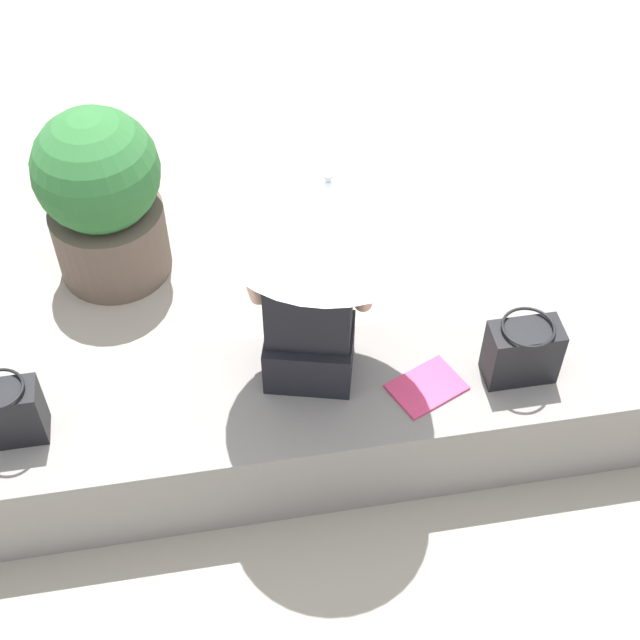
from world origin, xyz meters
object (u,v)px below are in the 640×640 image
(person_seated, at_px, (309,304))
(handbag_black, at_px, (522,351))
(parasol, at_px, (328,202))
(tote_bag_canvas, at_px, (7,412))
(magazine, at_px, (427,387))
(planter_far, at_px, (102,196))

(person_seated, xyz_separation_m, handbag_black, (-0.82, 0.16, -0.25))
(handbag_black, bearing_deg, parasol, -10.89)
(tote_bag_canvas, xyz_separation_m, magazine, (-1.59, 0.05, -0.13))
(tote_bag_canvas, relative_size, planter_far, 0.31)
(person_seated, xyz_separation_m, parasol, (-0.07, 0.01, 0.50))
(magazine, xyz_separation_m, planter_far, (1.25, -1.35, 0.03))
(person_seated, bearing_deg, parasol, 167.41)
(planter_far, bearing_deg, tote_bag_canvas, 75.45)
(person_seated, distance_m, planter_far, 1.48)
(planter_far, bearing_deg, magazine, 132.76)
(person_seated, bearing_deg, tote_bag_canvas, 6.20)
(parasol, height_order, planter_far, parasol)
(person_seated, distance_m, parasol, 0.50)
(parasol, relative_size, magazine, 3.60)
(planter_far, bearing_deg, handbag_black, 140.47)
(person_seated, bearing_deg, magazine, 158.93)
(tote_bag_canvas, xyz_separation_m, planter_far, (-0.34, -1.31, -0.11))
(person_seated, relative_size, parasol, 0.89)
(handbag_black, xyz_separation_m, tote_bag_canvas, (1.97, -0.03, -0.00))
(parasol, bearing_deg, handbag_black, 169.11)
(handbag_black, height_order, tote_bag_canvas, same)
(person_seated, relative_size, magazine, 3.21)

